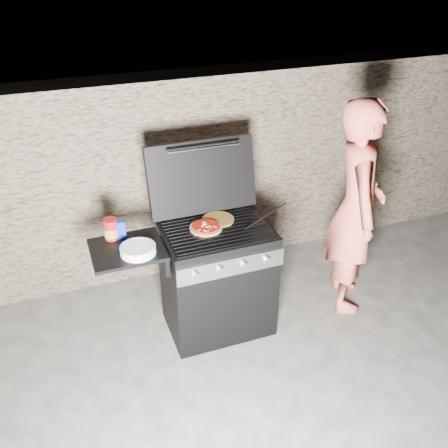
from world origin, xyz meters
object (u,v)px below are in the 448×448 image
object	(u,v)px
gas_grill	(187,287)
pizza_topped	(206,227)
sauce_jar	(111,229)
person	(356,209)

from	to	relation	value
gas_grill	pizza_topped	world-z (taller)	pizza_topped
gas_grill	sauce_jar	world-z (taller)	sauce_jar
pizza_topped	person	world-z (taller)	person
sauce_jar	pizza_topped	bearing A→B (deg)	-10.01
person	sauce_jar	bearing A→B (deg)	107.13
pizza_topped	person	bearing A→B (deg)	-4.53
pizza_topped	person	distance (m)	1.23
gas_grill	sauce_jar	bearing A→B (deg)	161.63
pizza_topped	sauce_jar	xyz separation A→B (m)	(-0.67, 0.12, 0.06)
gas_grill	pizza_topped	xyz separation A→B (m)	(0.18, 0.05, 0.47)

